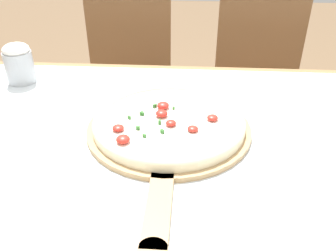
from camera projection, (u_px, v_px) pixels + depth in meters
dining_table at (191, 183)px, 0.84m from camera, size 1.40×0.98×0.74m
towel_cloth at (192, 148)px, 0.79m from camera, size 1.32×0.90×0.00m
pizza_peel at (168, 132)px, 0.83m from camera, size 0.39×0.58×0.01m
pizza at (169, 121)px, 0.84m from camera, size 0.36×0.36×0.03m
chair_left at (129, 83)px, 1.65m from camera, size 0.42×0.42×0.88m
chair_right at (255, 87)px, 1.62m from camera, size 0.43×0.43×0.88m
flour_cup at (19, 63)px, 1.06m from camera, size 0.08×0.08×0.12m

